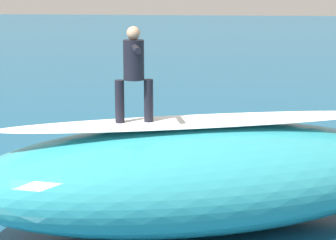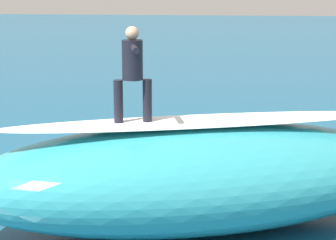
{
  "view_description": "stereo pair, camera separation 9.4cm",
  "coord_description": "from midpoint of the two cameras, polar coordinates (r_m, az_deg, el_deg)",
  "views": [
    {
      "loc": [
        -1.14,
        11.82,
        3.9
      ],
      "look_at": [
        0.07,
        0.16,
        1.29
      ],
      "focal_mm": 67.48,
      "sensor_mm": 36.0,
      "label": 1
    },
    {
      "loc": [
        -1.24,
        11.81,
        3.9
      ],
      "look_at": [
        0.07,
        0.16,
        1.29
      ],
      "focal_mm": 67.48,
      "sensor_mm": 36.0,
      "label": 2
    }
  ],
  "objects": [
    {
      "name": "surfer_riding",
      "position": [
        9.42,
        -2.94,
        4.79
      ],
      "size": [
        0.56,
        1.35,
        1.45
      ],
      "rotation": [
        0.0,
        0.0,
        0.25
      ],
      "color": "black",
      "rests_on": "surfboard_riding"
    },
    {
      "name": "surfboard_riding",
      "position": [
        9.58,
        -2.88,
        -0.43
      ],
      "size": [
        2.07,
        1.02,
        0.07
      ],
      "primitive_type": "ellipsoid",
      "rotation": [
        0.0,
        0.0,
        0.25
      ],
      "color": "silver",
      "rests_on": "wave_crest"
    },
    {
      "name": "surfboard_paddling",
      "position": [
        14.65,
        2.25,
        -2.72
      ],
      "size": [
        2.0,
        2.11,
        0.08
      ],
      "primitive_type": "ellipsoid",
      "rotation": [
        0.0,
        0.0,
        2.32
      ],
      "color": "#E0563D",
      "rests_on": "ground_plane"
    },
    {
      "name": "wave_foam_lip",
      "position": [
        9.77,
        2.75,
        -0.14
      ],
      "size": [
        6.14,
        2.8,
        0.08
      ],
      "primitive_type": "ellipsoid",
      "rotation": [
        0.0,
        0.0,
        0.32
      ],
      "color": "white",
      "rests_on": "wave_crest"
    },
    {
      "name": "wave_crest",
      "position": [
        10.0,
        2.7,
        -5.15
      ],
      "size": [
        7.71,
        4.78,
        1.71
      ],
      "primitive_type": "ellipsoid",
      "rotation": [
        0.0,
        0.0,
        0.32
      ],
      "color": "teal",
      "rests_on": "ground_plane"
    },
    {
      "name": "surfer_paddling",
      "position": [
        14.7,
        1.93,
        -1.93
      ],
      "size": [
        1.38,
        1.47,
        0.33
      ],
      "rotation": [
        0.0,
        0.0,
        2.32
      ],
      "color": "black",
      "rests_on": "surfboard_paddling"
    },
    {
      "name": "ground_plane",
      "position": [
        12.5,
        0.61,
        -5.62
      ],
      "size": [
        120.0,
        120.0,
        0.0
      ],
      "primitive_type": "plane",
      "color": "#145175"
    }
  ]
}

